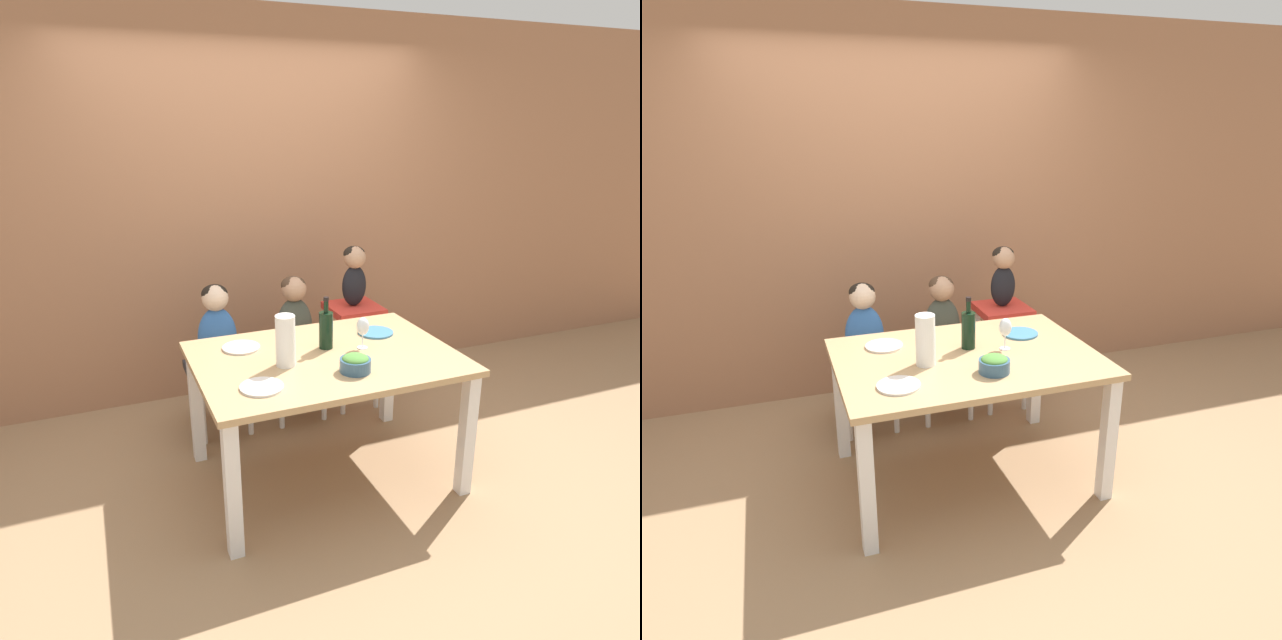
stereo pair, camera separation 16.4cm
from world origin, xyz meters
TOP-DOWN VIEW (x-y plane):
  - ground_plane at (0.00, 0.00)m, footprint 14.00×14.00m
  - wall_back at (0.00, 1.37)m, footprint 10.00×0.06m
  - dining_table at (0.00, 0.00)m, footprint 1.41×1.01m
  - chair_far_left at (-0.43, 0.76)m, footprint 0.41×0.42m
  - chair_far_center at (0.09, 0.76)m, footprint 0.41×0.42m
  - chair_right_highchair at (0.53, 0.76)m, footprint 0.35×0.36m
  - person_child_left at (-0.43, 0.76)m, footprint 0.25×0.17m
  - person_child_center at (0.09, 0.76)m, footprint 0.25×0.17m
  - person_baby_right at (0.53, 0.76)m, footprint 0.18×0.16m
  - wine_bottle at (0.05, 0.10)m, footprint 0.08×0.08m
  - paper_towel_roll at (-0.24, -0.04)m, footprint 0.10×0.10m
  - wine_glass_near at (0.24, 0.02)m, footprint 0.07×0.07m
  - salad_bowl_large at (0.06, -0.25)m, footprint 0.16×0.16m
  - dinner_plate_front_left at (-0.44, -0.26)m, footprint 0.21×0.21m
  - dinner_plate_back_left at (-0.40, 0.27)m, footprint 0.21×0.21m
  - dinner_plate_back_right at (0.41, 0.20)m, footprint 0.21×0.21m

SIDE VIEW (x-z plane):
  - ground_plane at x=0.00m, z-range 0.00..0.00m
  - chair_far_left at x=-0.43m, z-range 0.16..0.60m
  - chair_far_center at x=0.09m, z-range 0.16..0.60m
  - chair_right_highchair at x=0.53m, z-range 0.21..0.96m
  - dining_table at x=0.00m, z-range 0.28..1.03m
  - person_child_left at x=-0.43m, z-range 0.47..1.02m
  - person_child_center at x=0.09m, z-range 0.47..1.02m
  - dinner_plate_front_left at x=-0.44m, z-range 0.76..0.77m
  - dinner_plate_back_left at x=-0.40m, z-range 0.76..0.77m
  - dinner_plate_back_right at x=0.41m, z-range 0.76..0.77m
  - salad_bowl_large at x=0.06m, z-range 0.76..0.85m
  - wine_bottle at x=0.05m, z-range 0.72..1.02m
  - wine_glass_near at x=0.24m, z-range 0.79..0.97m
  - paper_towel_roll at x=-0.24m, z-range 0.76..1.03m
  - person_baby_right at x=0.53m, z-range 0.79..1.21m
  - wall_back at x=0.00m, z-range 0.00..2.70m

